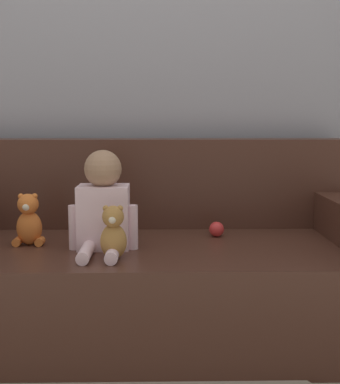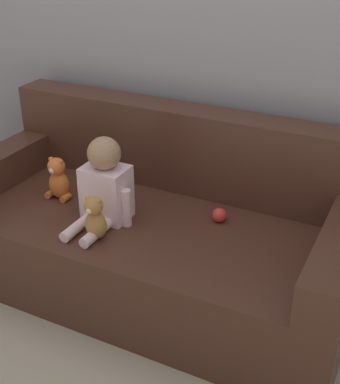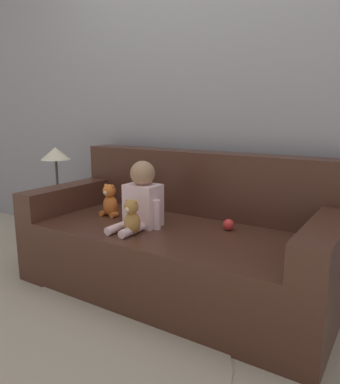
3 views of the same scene
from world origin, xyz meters
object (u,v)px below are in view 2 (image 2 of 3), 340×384
(person_baby, at_px, (104,186))
(teddy_bear_brown, at_px, (95,218))
(couch, at_px, (157,232))
(plush_toy_side, at_px, (58,179))
(toy_ball, at_px, (219,215))

(person_baby, bearing_deg, teddy_bear_brown, -71.90)
(person_baby, bearing_deg, couch, 42.45)
(plush_toy_side, bearing_deg, teddy_bear_brown, -32.09)
(teddy_bear_brown, bearing_deg, couch, 69.09)
(teddy_bear_brown, relative_size, plush_toy_side, 0.95)
(person_baby, bearing_deg, plush_toy_side, 167.93)
(couch, xyz_separation_m, plush_toy_side, (-0.48, -0.09, 0.21))
(person_baby, relative_size, plush_toy_side, 1.84)
(teddy_bear_brown, xyz_separation_m, toy_ball, (0.41, 0.36, -0.07))
(couch, bearing_deg, person_baby, -137.55)
(toy_ball, bearing_deg, couch, -171.74)
(teddy_bear_brown, relative_size, toy_ball, 3.08)
(couch, height_order, toy_ball, couch)
(person_baby, distance_m, plush_toy_side, 0.32)
(couch, relative_size, teddy_bear_brown, 9.22)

